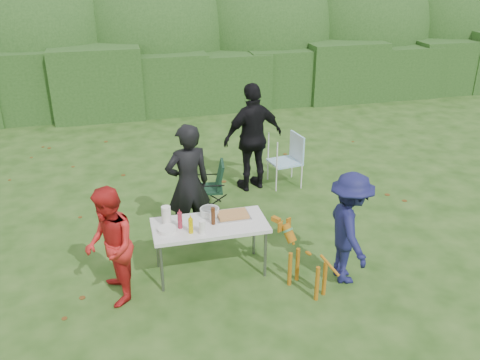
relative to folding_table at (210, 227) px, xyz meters
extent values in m
plane|color=#1E4211|center=(0.25, -0.25, -0.69)|extent=(80.00, 80.00, 0.00)
cube|color=#23471C|center=(0.25, 7.75, 0.16)|extent=(22.00, 1.40, 1.70)
ellipsoid|color=#3D6628|center=(0.25, 9.35, 0.91)|extent=(20.00, 2.60, 3.20)
cube|color=silver|center=(0.00, 0.00, 0.03)|extent=(1.50, 0.70, 0.05)
cylinder|color=slate|center=(-0.68, -0.28, -0.34)|extent=(0.04, 0.04, 0.69)
cylinder|color=slate|center=(0.68, -0.28, -0.34)|extent=(0.04, 0.04, 0.69)
cylinder|color=slate|center=(-0.68, 0.28, -0.34)|extent=(0.04, 0.04, 0.69)
cylinder|color=slate|center=(0.68, 0.28, -0.34)|extent=(0.04, 0.04, 0.69)
imported|color=black|center=(-0.14, 0.90, 0.23)|extent=(0.74, 0.56, 1.83)
imported|color=red|center=(-1.27, -0.29, 0.07)|extent=(0.65, 0.80, 1.52)
imported|color=black|center=(1.25, 2.44, 0.29)|extent=(1.22, 0.74, 1.95)
imported|color=#171849|center=(1.70, -0.58, 0.07)|extent=(0.66, 1.03, 1.52)
cube|color=#B7B7BA|center=(0.34, 0.11, 0.06)|extent=(0.45, 0.30, 0.02)
cube|color=#C3884A|center=(0.34, 0.11, 0.09)|extent=(0.40, 0.26, 0.04)
cylinder|color=#C9B100|center=(-0.27, -0.17, 0.15)|extent=(0.06, 0.06, 0.20)
cylinder|color=maroon|center=(-0.39, -0.01, 0.16)|extent=(0.06, 0.06, 0.22)
cylinder|color=#47230F|center=(0.04, -0.02, 0.17)|extent=(0.06, 0.06, 0.24)
cylinder|color=white|center=(-0.55, 0.11, 0.18)|extent=(0.12, 0.12, 0.26)
cylinder|color=white|center=(-0.14, -0.22, 0.14)|extent=(0.08, 0.08, 0.18)
cylinder|color=silver|center=(0.04, 0.23, 0.10)|extent=(0.26, 0.26, 0.10)
cylinder|color=white|center=(-0.56, -0.06, 0.08)|extent=(0.24, 0.24, 0.05)
camera|label=1|loc=(-1.02, -5.71, 3.32)|focal=38.00mm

